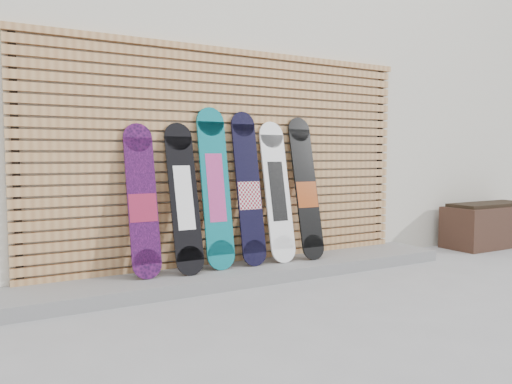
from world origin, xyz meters
TOP-DOWN VIEW (x-y plane):
  - ground at (0.00, 0.00)m, footprint 80.00×80.00m
  - building at (0.50, 3.50)m, footprint 12.00×5.00m
  - concrete_step at (-0.15, 0.68)m, footprint 4.60×0.70m
  - slat_wall at (-0.15, 0.97)m, footprint 4.26×0.08m
  - planter_box at (3.50, 0.63)m, footprint 1.30×0.54m
  - snowboard_0 at (-1.16, 0.79)m, footprint 0.27×0.31m
  - snowboard_1 at (-0.78, 0.76)m, footprint 0.27×0.37m
  - snowboard_2 at (-0.44, 0.79)m, footprint 0.29×0.31m
  - snowboard_3 at (-0.07, 0.78)m, footprint 0.26×0.32m
  - snowboard_4 at (0.26, 0.78)m, footprint 0.28×0.33m
  - snowboard_5 at (0.61, 0.76)m, footprint 0.27×0.36m

SIDE VIEW (x-z plane):
  - ground at x=0.00m, z-range 0.00..0.00m
  - concrete_step at x=-0.15m, z-range 0.00..0.12m
  - planter_box at x=3.50m, z-range -0.01..0.58m
  - snowboard_0 at x=-1.16m, z-range 0.11..1.50m
  - snowboard_1 at x=-0.78m, z-range 0.12..1.53m
  - snowboard_4 at x=0.26m, z-range 0.12..1.57m
  - snowboard_5 at x=0.61m, z-range 0.11..1.62m
  - snowboard_3 at x=-0.07m, z-range 0.11..1.65m
  - snowboard_2 at x=-0.44m, z-range 0.12..1.69m
  - slat_wall at x=-0.15m, z-range 0.06..2.35m
  - building at x=0.50m, z-range 0.00..3.60m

